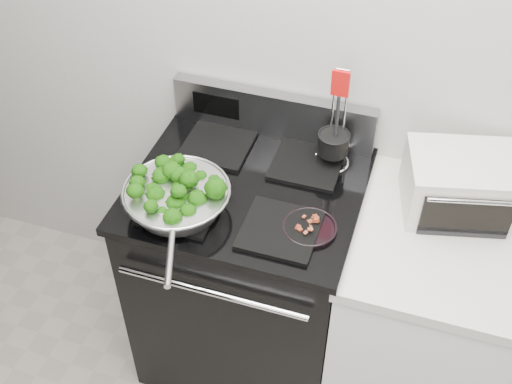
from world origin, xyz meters
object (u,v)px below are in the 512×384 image
at_px(gas_range, 248,271).
at_px(toaster_oven, 461,185).
at_px(bacon_plate, 310,225).
at_px(utensil_holder, 333,148).
at_px(skillet, 177,198).

xyz_separation_m(gas_range, toaster_oven, (0.69, 0.14, 0.53)).
bearing_deg(bacon_plate, utensil_holder, 91.29).
bearing_deg(skillet, gas_range, 26.68).
bearing_deg(gas_range, bacon_plate, -27.77).
height_order(skillet, toaster_oven, toaster_oven).
bearing_deg(gas_range, skillet, -133.81).
height_order(bacon_plate, toaster_oven, toaster_oven).
bearing_deg(utensil_holder, bacon_plate, -87.12).
distance_m(utensil_holder, toaster_oven, 0.45).
height_order(bacon_plate, utensil_holder, utensil_holder).
xyz_separation_m(skillet, bacon_plate, (0.43, 0.05, -0.04)).
xyz_separation_m(bacon_plate, utensil_holder, (-0.01, 0.34, 0.05)).
distance_m(gas_range, toaster_oven, 0.89).
relative_size(utensil_holder, toaster_oven, 0.97).
bearing_deg(toaster_oven, utensil_holder, 159.12).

